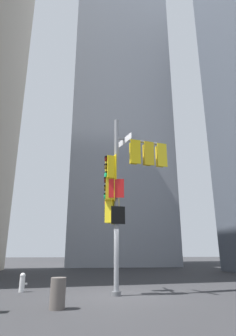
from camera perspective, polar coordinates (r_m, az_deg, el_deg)
name	(u,v)px	position (r m, az deg, el deg)	size (l,w,h in m)	color
ground	(116,296)	(11.42, -0.37, -25.39)	(120.00, 120.00, 0.00)	#2D2D30
building_mid_block	(118,72)	(43.11, 0.10, 19.61)	(12.02, 12.02, 54.72)	#9399A3
signal_pole_assembly	(125,181)	(11.94, 1.48, -2.71)	(2.97, 2.45, 7.43)	gray
fire_hydrant	(22,282)	(12.98, -19.56, -21.72)	(0.33, 0.23, 0.75)	silver
trash_bin	(58,293)	(9.10, -12.59, -24.40)	(0.46, 0.46, 0.88)	#59514C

